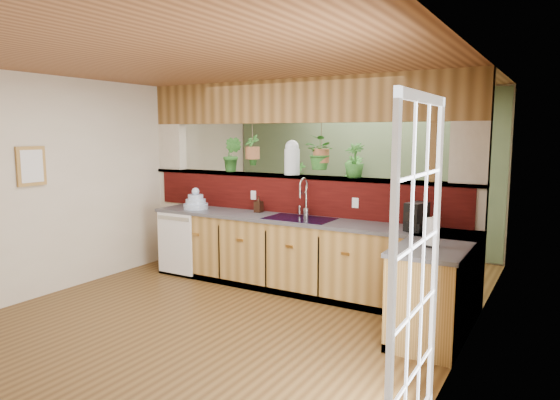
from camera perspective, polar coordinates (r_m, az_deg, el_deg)
The scene contains 28 objects.
ground at distance 5.58m, azimuth -4.94°, elevation -12.53°, with size 4.60×7.00×0.01m, color #54391A.
ceiling at distance 5.28m, azimuth -5.28°, elevation 14.98°, with size 4.60×7.00×0.01m, color brown.
wall_back at distance 8.36m, azimuth 8.95°, elevation 3.30°, with size 4.60×0.02×2.60m, color beige.
wall_left at distance 6.86m, azimuth -20.96°, elevation 1.94°, with size 0.02×7.00×2.60m, color beige.
wall_right at distance 4.37m, azimuth 20.27°, elevation -1.04°, with size 0.02×7.00×2.60m, color beige.
pass_through_partition at distance 6.41m, azimuth 2.12°, elevation 1.09°, with size 4.60×0.21×2.60m.
pass_through_ledge at distance 6.41m, azimuth 1.90°, elevation 2.70°, with size 4.60×0.21×0.04m, color brown.
header_beam at distance 6.40m, azimuth 1.94°, elevation 11.25°, with size 4.60×0.15×0.55m, color brown.
sage_backwall at distance 8.34m, azimuth 8.90°, elevation 3.29°, with size 4.55×0.02×2.55m, color #536847.
countertop at distance 5.78m, azimuth 6.93°, elevation -7.19°, with size 4.14×1.52×0.90m.
dishwasher at distance 6.85m, azimuth -11.94°, elevation -4.88°, with size 0.58×0.03×0.82m.
navy_sink at distance 6.04m, azimuth 2.27°, elevation -2.87°, with size 0.82×0.50×0.18m.
french_door at distance 3.19m, azimuth 15.31°, elevation -8.57°, with size 0.06×1.02×2.16m, color white.
framed_print at distance 6.36m, azimuth -26.54°, elevation 3.48°, with size 0.04×0.35×0.45m.
faucet at distance 6.13m, azimuth 2.79°, elevation 0.51°, with size 0.21×0.21×0.49m.
dish_stack at distance 6.86m, azimuth -9.61°, elevation -0.26°, with size 0.33×0.33×0.29m.
soap_dispenser at distance 6.49m, azimuth -2.45°, elevation -0.48°, with size 0.10×0.10×0.21m, color #331D12.
coffee_maker at distance 5.44m, azimuth 15.30°, elevation -1.98°, with size 0.16×0.27×0.30m.
paper_towel at distance 4.73m, azimuth 17.04°, elevation -3.61°, with size 0.13×0.13×0.28m.
glass_jar at distance 6.43m, azimuth 1.38°, elevation 4.89°, with size 0.20×0.20×0.44m.
ledge_plant_left at distance 6.93m, azimuth -5.48°, elevation 5.18°, with size 0.26×0.21×0.48m, color #2B6824.
ledge_plant_right at distance 6.06m, azimuth 8.50°, elevation 4.50°, with size 0.23×0.23×0.42m, color #2B6824.
hanging_plant_a at distance 6.73m, azimuth -3.17°, elevation 6.82°, with size 0.25×0.20×0.53m.
hanging_plant_b at distance 6.23m, azimuth 4.74°, elevation 7.15°, with size 0.48×0.45×0.55m.
shelving_console at distance 8.36m, azimuth 6.08°, elevation -2.18°, with size 1.62×0.43×1.08m, color black.
shelf_plant_a at distance 8.54m, azimuth 2.32°, elevation 3.03°, with size 0.20×0.14×0.38m, color #2B6824.
shelf_plant_b at distance 8.13m, azimuth 8.39°, elevation 3.19°, with size 0.29×0.29×0.52m, color #2B6824.
floor_plant at distance 7.16m, azimuth 12.87°, elevation -5.26°, with size 0.62×0.54×0.69m, color #2B6824.
Camera 1 is at (3.04, -4.27, 1.93)m, focal length 32.00 mm.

